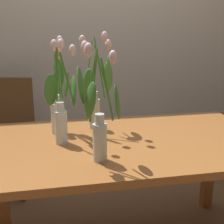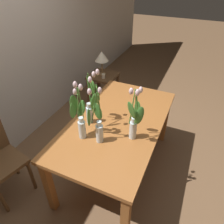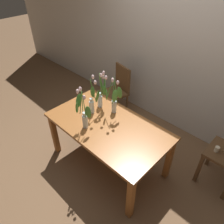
{
  "view_description": "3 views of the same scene",
  "coord_description": "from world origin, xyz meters",
  "px_view_note": "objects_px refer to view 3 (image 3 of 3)",
  "views": [
    {
      "loc": [
        -0.39,
        -1.62,
        1.38
      ],
      "look_at": [
        -0.08,
        -0.04,
        0.92
      ],
      "focal_mm": 51.52,
      "sensor_mm": 36.0,
      "label": 1
    },
    {
      "loc": [
        -1.58,
        -0.65,
        2.09
      ],
      "look_at": [
        -0.05,
        0.04,
        0.88
      ],
      "focal_mm": 33.47,
      "sensor_mm": 36.0,
      "label": 2
    },
    {
      "loc": [
        1.48,
        -1.45,
        2.56
      ],
      "look_at": [
        0.01,
        0.06,
        0.92
      ],
      "focal_mm": 34.27,
      "sensor_mm": 36.0,
      "label": 3
    }
  ],
  "objects_px": {
    "dining_chair": "(118,88)",
    "side_table": "(224,159)",
    "tulip_vase_0": "(93,102)",
    "tulip_vase_3": "(83,114)",
    "pillar_candle": "(217,149)",
    "tulip_vase_2": "(114,100)",
    "dining_table": "(108,130)",
    "tulip_vase_1": "(102,94)"
  },
  "relations": [
    {
      "from": "side_table",
      "to": "pillar_candle",
      "type": "distance_m",
      "value": 0.2
    },
    {
      "from": "tulip_vase_2",
      "to": "pillar_candle",
      "type": "bearing_deg",
      "value": 21.62
    },
    {
      "from": "pillar_candle",
      "to": "dining_chair",
      "type": "bearing_deg",
      "value": 171.95
    },
    {
      "from": "pillar_candle",
      "to": "tulip_vase_0",
      "type": "bearing_deg",
      "value": -155.42
    },
    {
      "from": "tulip_vase_3",
      "to": "side_table",
      "type": "relative_size",
      "value": 1.02
    },
    {
      "from": "tulip_vase_3",
      "to": "pillar_candle",
      "type": "relative_size",
      "value": 7.44
    },
    {
      "from": "tulip_vase_2",
      "to": "side_table",
      "type": "bearing_deg",
      "value": 22.24
    },
    {
      "from": "tulip_vase_0",
      "to": "tulip_vase_3",
      "type": "distance_m",
      "value": 0.33
    },
    {
      "from": "tulip_vase_2",
      "to": "side_table",
      "type": "relative_size",
      "value": 1.06
    },
    {
      "from": "dining_chair",
      "to": "side_table",
      "type": "distance_m",
      "value": 2.04
    },
    {
      "from": "tulip_vase_3",
      "to": "tulip_vase_0",
      "type": "bearing_deg",
      "value": 118.6
    },
    {
      "from": "tulip_vase_3",
      "to": "dining_table",
      "type": "bearing_deg",
      "value": 52.2
    },
    {
      "from": "tulip_vase_3",
      "to": "side_table",
      "type": "distance_m",
      "value": 1.85
    },
    {
      "from": "dining_table",
      "to": "tulip_vase_0",
      "type": "xyz_separation_m",
      "value": [
        -0.34,
        0.05,
        0.26
      ]
    },
    {
      "from": "tulip_vase_0",
      "to": "dining_table",
      "type": "bearing_deg",
      "value": -8.64
    },
    {
      "from": "tulip_vase_0",
      "to": "pillar_candle",
      "type": "xyz_separation_m",
      "value": [
        1.5,
        0.68,
        -0.33
      ]
    },
    {
      "from": "tulip_vase_1",
      "to": "pillar_candle",
      "type": "bearing_deg",
      "value": 18.68
    },
    {
      "from": "tulip_vase_1",
      "to": "dining_chair",
      "type": "height_order",
      "value": "tulip_vase_1"
    },
    {
      "from": "tulip_vase_1",
      "to": "side_table",
      "type": "relative_size",
      "value": 1.02
    },
    {
      "from": "dining_table",
      "to": "tulip_vase_2",
      "type": "bearing_deg",
      "value": 117.11
    },
    {
      "from": "tulip_vase_2",
      "to": "dining_chair",
      "type": "distance_m",
      "value": 1.09
    },
    {
      "from": "side_table",
      "to": "dining_chair",
      "type": "bearing_deg",
      "value": 174.05
    },
    {
      "from": "tulip_vase_0",
      "to": "dining_chair",
      "type": "xyz_separation_m",
      "value": [
        -0.42,
        0.96,
        -0.39
      ]
    },
    {
      "from": "tulip_vase_0",
      "to": "tulip_vase_1",
      "type": "height_order",
      "value": "tulip_vase_1"
    },
    {
      "from": "tulip_vase_1",
      "to": "pillar_candle",
      "type": "distance_m",
      "value": 1.63
    },
    {
      "from": "side_table",
      "to": "tulip_vase_0",
      "type": "bearing_deg",
      "value": -155.1
    },
    {
      "from": "dining_table",
      "to": "tulip_vase_1",
      "type": "xyz_separation_m",
      "value": [
        -0.35,
        0.23,
        0.3
      ]
    },
    {
      "from": "dining_table",
      "to": "tulip_vase_2",
      "type": "xyz_separation_m",
      "value": [
        -0.12,
        0.23,
        0.31
      ]
    },
    {
      "from": "side_table",
      "to": "pillar_candle",
      "type": "height_order",
      "value": "pillar_candle"
    },
    {
      "from": "tulip_vase_0",
      "to": "side_table",
      "type": "relative_size",
      "value": 1.0
    },
    {
      "from": "dining_chair",
      "to": "pillar_candle",
      "type": "xyz_separation_m",
      "value": [
        1.91,
        -0.27,
        0.06
      ]
    },
    {
      "from": "tulip_vase_0",
      "to": "tulip_vase_2",
      "type": "xyz_separation_m",
      "value": [
        0.22,
        0.18,
        0.04
      ]
    },
    {
      "from": "tulip_vase_1",
      "to": "side_table",
      "type": "distance_m",
      "value": 1.79
    },
    {
      "from": "tulip_vase_3",
      "to": "tulip_vase_2",
      "type": "bearing_deg",
      "value": 82.16
    },
    {
      "from": "tulip_vase_2",
      "to": "tulip_vase_0",
      "type": "bearing_deg",
      "value": -140.87
    },
    {
      "from": "dining_table",
      "to": "tulip_vase_3",
      "type": "xyz_separation_m",
      "value": [
        -0.18,
        -0.23,
        0.3
      ]
    },
    {
      "from": "tulip_vase_0",
      "to": "dining_chair",
      "type": "relative_size",
      "value": 0.59
    },
    {
      "from": "dining_table",
      "to": "dining_chair",
      "type": "xyz_separation_m",
      "value": [
        -0.76,
        1.01,
        -0.12
      ]
    },
    {
      "from": "dining_table",
      "to": "tulip_vase_0",
      "type": "relative_size",
      "value": 2.92
    },
    {
      "from": "tulip_vase_2",
      "to": "dining_table",
      "type": "bearing_deg",
      "value": -62.89
    },
    {
      "from": "pillar_candle",
      "to": "side_table",
      "type": "bearing_deg",
      "value": 29.21
    },
    {
      "from": "dining_table",
      "to": "tulip_vase_2",
      "type": "relative_size",
      "value": 2.74
    }
  ]
}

